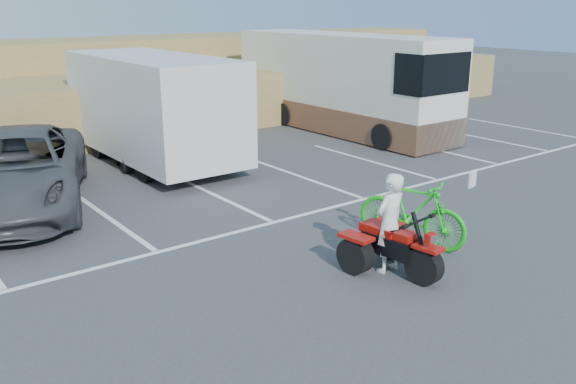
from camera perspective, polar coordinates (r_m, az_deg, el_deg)
ground at (r=11.32m, az=5.82°, el=-6.19°), size 100.00×100.00×0.00m
parking_stripes at (r=14.80m, az=-2.45°, el=-0.39°), size 28.00×5.16×0.01m
grass_embankment at (r=24.30m, az=-20.05°, el=8.98°), size 40.00×8.50×3.10m
red_trike_atv at (r=10.84m, az=9.90°, el=-7.47°), size 1.47×1.85×1.12m
rider at (r=10.59m, az=9.50°, el=-2.88°), size 0.69×0.49×1.77m
green_dirt_bike at (r=11.91m, az=11.49°, el=-1.80°), size 1.23×2.32×1.34m
grey_pickup at (r=15.06m, az=-24.26°, el=1.84°), size 4.98×6.94×1.75m
cargo_trailer at (r=18.01m, az=-12.46°, el=7.85°), size 2.65×6.61×3.08m
rv_motorhome at (r=22.61m, az=4.95°, el=9.54°), size 2.47×9.48×3.40m
quad_atv_blue at (r=16.72m, az=-23.73°, el=0.19°), size 1.52×1.80×1.01m
quad_atv_green at (r=17.96m, az=-13.76°, el=2.28°), size 1.40×1.69×0.97m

